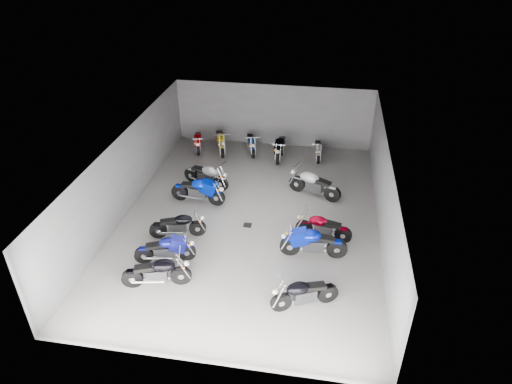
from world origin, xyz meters
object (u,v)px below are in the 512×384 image
motorcycle_left_a (157,272)px  motorcycle_right_d (323,227)px  motorcycle_right_a (304,293)px  motorcycle_left_b (166,249)px  motorcycle_left_e (199,191)px  motorcycle_back_a (198,141)px  motorcycle_back_c (251,143)px  motorcycle_left_c (178,225)px  motorcycle_back_b (221,141)px  motorcycle_right_f (314,184)px  motorcycle_back_d (281,147)px  motorcycle_back_e (318,149)px  motorcycle_right_c (313,243)px  drain_grate (248,225)px  motorcycle_left_f (206,175)px

motorcycle_left_a → motorcycle_right_d: 6.20m
motorcycle_right_a → motorcycle_left_b: bearing=50.2°
motorcycle_left_e → motorcycle_back_a: motorcycle_left_e is taller
motorcycle_left_b → motorcycle_back_c: (1.44, 8.94, -0.02)m
motorcycle_right_a → motorcycle_back_c: bearing=-5.7°
motorcycle_left_a → motorcycle_left_c: 2.66m
motorcycle_right_a → motorcycle_back_b: (-4.98, 10.16, 0.03)m
motorcycle_right_f → motorcycle_back_d: 3.86m
motorcycle_right_d → motorcycle_right_f: (-0.50, 2.99, 0.06)m
motorcycle_right_d → motorcycle_back_e: size_ratio=1.12×
motorcycle_left_a → motorcycle_right_f: 7.92m
motorcycle_left_e → motorcycle_right_d: bearing=77.9°
motorcycle_back_c → motorcycle_back_d: bearing=150.2°
motorcycle_left_c → motorcycle_right_c: size_ratio=0.87×
motorcycle_left_e → motorcycle_right_a: (4.77, -5.25, -0.04)m
drain_grate → motorcycle_right_f: motorcycle_right_f is taller
drain_grate → motorcycle_left_c: size_ratio=0.15×
drain_grate → motorcycle_back_b: (-2.51, 6.22, 0.55)m
motorcycle_right_f → motorcycle_back_b: size_ratio=1.02×
drain_grate → motorcycle_left_b: 3.55m
drain_grate → motorcycle_right_d: motorcycle_right_d is taller
motorcycle_left_f → motorcycle_back_e: bearing=147.7°
motorcycle_left_c → motorcycle_left_e: bearing=162.9°
motorcycle_left_a → motorcycle_left_f: size_ratio=1.01×
motorcycle_left_c → motorcycle_left_b: bearing=-14.2°
motorcycle_left_c → motorcycle_back_b: size_ratio=0.93×
motorcycle_right_d → motorcycle_right_f: 3.03m
motorcycle_left_e → motorcycle_back_c: size_ratio=1.18×
motorcycle_right_c → motorcycle_right_f: size_ratio=1.05×
drain_grate → motorcycle_back_d: motorcycle_back_d is taller
motorcycle_left_c → motorcycle_back_e: bearing=132.3°
motorcycle_left_f → motorcycle_back_d: 4.43m
motorcycle_right_f → motorcycle_back_b: (-4.92, 3.60, -0.02)m
motorcycle_left_b → motorcycle_right_f: 7.07m
motorcycle_left_c → motorcycle_back_d: motorcycle_back_d is taller
motorcycle_back_c → motorcycle_right_a: bearing=91.5°
motorcycle_back_a → motorcycle_back_e: size_ratio=1.02×
motorcycle_left_a → motorcycle_back_d: bearing=149.5°
motorcycle_left_a → motorcycle_left_e: 5.08m
motorcycle_back_a → motorcycle_back_d: 4.27m
motorcycle_right_a → motorcycle_back_a: motorcycle_right_a is taller
motorcycle_left_a → motorcycle_right_c: bearing=101.2°
motorcycle_left_f → motorcycle_right_d: size_ratio=1.04×
motorcycle_left_e → motorcycle_left_f: motorcycle_left_e is taller
drain_grate → motorcycle_right_c: 3.02m
motorcycle_right_a → motorcycle_left_e: bearing=18.2°
drain_grate → motorcycle_left_e: size_ratio=0.14×
motorcycle_right_a → motorcycle_back_e: motorcycle_right_a is taller
motorcycle_right_d → motorcycle_back_a: 9.34m
motorcycle_right_a → motorcycle_back_d: 10.14m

